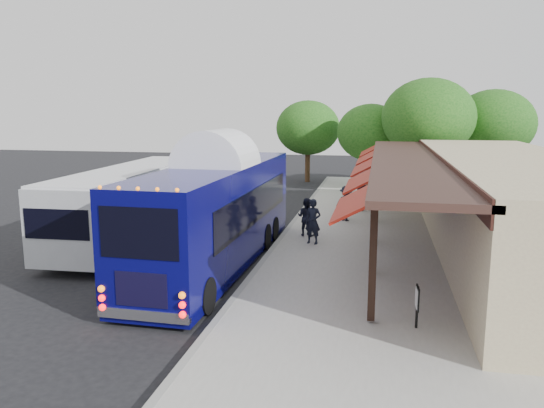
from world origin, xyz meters
The scene contains 15 objects.
ground centered at (0.00, 0.00, 0.00)m, with size 90.00×90.00×0.00m, color black.
sidewalk centered at (5.00, 4.00, 0.07)m, with size 10.00×40.00×0.15m, color #9E9B93.
curb centered at (0.05, 4.00, 0.07)m, with size 0.20×40.00×0.16m, color gray.
station_shelter centered at (8.38, 4.00, 1.85)m, with size 8.15×20.00×3.60m.
coach_bus centered at (-1.45, 0.44, 1.97)m, with size 2.69×11.53×3.66m.
city_bus centered at (-5.96, 3.22, 1.62)m, with size 2.79×10.99×2.93m.
ped_a centered at (1.43, 3.39, 1.02)m, with size 0.63×0.42×1.74m, color black.
ped_b centered at (1.00, 4.63, 0.93)m, with size 0.76×0.59×1.56m, color black.
ped_c centered at (2.98, 10.49, 1.04)m, with size 1.04×0.43×1.78m, color black.
ped_d centered at (2.39, 7.94, 0.96)m, with size 1.05×0.60×1.62m, color black.
sign_board centered at (4.84, -4.09, 0.84)m, with size 0.07×0.47×1.02m.
tree_left centered at (3.22, 19.19, 3.74)m, with size 4.39×4.39×5.62m.
tree_mid centered at (6.64, 17.09, 4.75)m, with size 5.56×5.56×7.12m.
tree_right centered at (10.74, 19.13, 4.33)m, with size 5.07×5.07×6.50m.
tree_far centered at (-1.29, 21.94, 3.92)m, with size 4.60×4.60×5.89m.
Camera 1 is at (3.85, -16.38, 5.27)m, focal length 35.00 mm.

